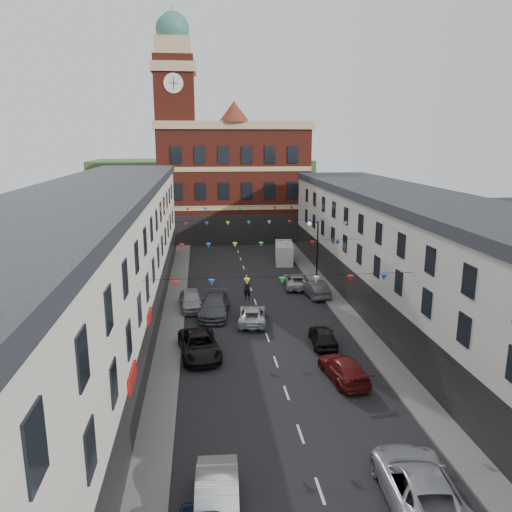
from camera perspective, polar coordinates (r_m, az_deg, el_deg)
name	(u,v)px	position (r m, az deg, el deg)	size (l,w,h in m)	color
ground	(267,338)	(36.00, 1.32, -9.30)	(160.00, 160.00, 0.00)	black
pavement_left	(171,330)	(37.63, -9.68, -8.35)	(1.80, 64.00, 0.15)	#605E5B
pavement_right	(353,323)	(39.23, 11.05, -7.49)	(1.80, 64.00, 0.15)	#605E5B
terrace_left	(95,266)	(35.75, -17.93, -1.09)	(8.40, 56.00, 10.70)	beige
terrace_right	(425,264)	(38.69, 18.73, -0.85)	(8.40, 56.00, 9.70)	#B5B2A9
civic_building	(232,180)	(71.27, -2.72, 8.67)	(20.60, 13.30, 18.50)	maroon
clock_tower	(176,130)	(68.03, -9.13, 14.03)	(5.60, 5.60, 30.00)	maroon
distant_hill	(203,187)	(95.36, -6.05, 7.87)	(40.00, 14.00, 10.00)	#2B5125
street_lamp	(315,242)	(49.23, 6.76, 1.56)	(1.10, 0.36, 6.00)	black
car_left_b	(217,500)	(20.59, -4.48, -26.08)	(1.62, 4.65, 1.53)	#A6AAAD
car_left_c	(199,345)	(33.12, -6.49, -10.09)	(2.41, 5.24, 1.46)	black
car_left_d	(215,306)	(40.11, -4.75, -5.72)	(2.23, 5.48, 1.59)	#474A4F
car_left_e	(191,300)	(41.88, -7.43, -4.99)	(1.84, 4.56, 1.56)	#A1A2A9
car_right_b	(420,486)	(21.96, 18.20, -23.71)	(2.73, 5.93, 1.65)	#9B9CA2
car_right_c	(344,369)	(30.38, 9.98, -12.57)	(1.88, 4.63, 1.34)	maroon
car_right_d	(323,336)	(34.80, 7.67, -9.05)	(1.58, 3.92, 1.33)	black
car_right_e	(315,288)	(45.12, 6.75, -3.70)	(1.53, 4.40, 1.45)	#494A51
car_right_f	(296,281)	(47.66, 4.59, -2.81)	(2.17, 4.70, 1.31)	#A8ABAD
moving_car	(252,315)	(38.50, -0.41, -6.75)	(2.10, 4.56, 1.27)	#B9BCC0
white_van	(284,253)	(57.03, 3.22, 0.35)	(1.91, 4.97, 2.20)	silver
pedestrian	(247,290)	(43.78, -0.99, -3.90)	(0.65, 0.43, 1.79)	black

